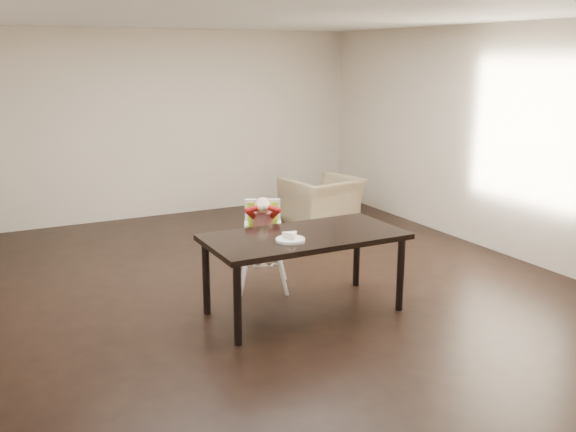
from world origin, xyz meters
name	(u,v)px	position (x,y,z in m)	size (l,w,h in m)	color
ground	(269,285)	(0.00, 0.00, 0.00)	(7.00, 7.00, 0.00)	black
room_walls	(268,105)	(0.00, 0.00, 1.86)	(6.02, 7.02, 2.71)	beige
dining_table	(304,243)	(-0.01, -0.78, 0.67)	(1.80, 0.90, 0.75)	black
high_chair	(263,224)	(-0.07, 0.00, 0.67)	(0.53, 0.53, 0.95)	white
plate	(291,238)	(-0.22, -0.91, 0.78)	(0.34, 0.34, 0.07)	white
armchair	(322,192)	(1.82, 2.04, 0.43)	(0.98, 0.64, 0.86)	#9D8A64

